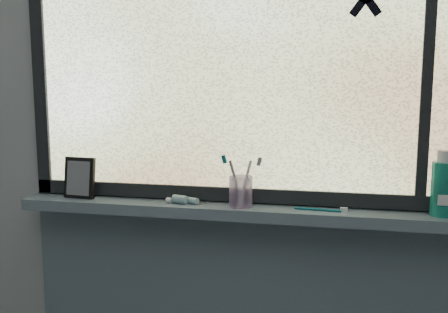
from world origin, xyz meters
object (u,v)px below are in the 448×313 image
at_px(vanity_mirror, 80,178).
at_px(mouthwash_bottle, 443,183).
at_px(cream_tube, 443,189).
at_px(toothbrush_cup, 241,192).

distance_m(vanity_mirror, mouthwash_bottle, 1.27).
xyz_separation_m(vanity_mirror, mouthwash_bottle, (1.27, 0.01, 0.03)).
relative_size(mouthwash_bottle, cream_tube, 1.44).
bearing_deg(cream_tube, toothbrush_cup, -179.11).
height_order(toothbrush_cup, mouthwash_bottle, mouthwash_bottle).
xyz_separation_m(mouthwash_bottle, cream_tube, (-0.00, -0.01, -0.02)).
relative_size(toothbrush_cup, mouthwash_bottle, 0.61).
bearing_deg(toothbrush_cup, vanity_mirror, 178.80).
relative_size(vanity_mirror, toothbrush_cup, 1.43).
xyz_separation_m(toothbrush_cup, mouthwash_bottle, (0.66, 0.02, 0.05)).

